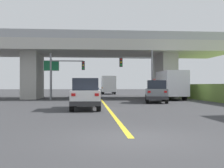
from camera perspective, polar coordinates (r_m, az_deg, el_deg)
name	(u,v)px	position (r m, az deg, el deg)	size (l,w,h in m)	color
ground	(100,98)	(33.90, -2.46, -2.93)	(160.00, 160.00, 0.00)	#353538
overpass_bridge	(100,55)	(34.06, -2.46, 5.91)	(30.84, 8.76, 7.47)	#B7B5AD
lane_divider_stripe	(107,107)	(19.81, -0.99, -4.82)	(0.20, 23.12, 0.01)	yellow
suv_lead	(86,94)	(18.41, -5.41, -2.02)	(1.86, 4.70, 2.02)	silver
suv_crossing	(156,91)	(25.73, 9.01, -1.53)	(2.62, 4.69, 2.02)	slate
box_truck	(170,85)	(31.18, 11.75, -0.18)	(2.33, 6.76, 3.10)	red
sedan_oncoming	(92,89)	(38.88, -4.20, -1.10)	(1.96, 4.32, 2.02)	navy
traffic_signal_nearside	(141,69)	(29.83, 5.88, 3.14)	(3.60, 0.36, 5.34)	slate
traffic_signal_farside	(63,71)	(30.17, -9.96, 2.72)	(3.71, 0.36, 5.01)	slate
highway_sign	(51,69)	(32.39, -12.34, 2.94)	(1.76, 0.17, 4.56)	#56595E
semi_truck_distant	(108,85)	(49.75, -0.76, -0.18)	(2.33, 6.56, 3.19)	navy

